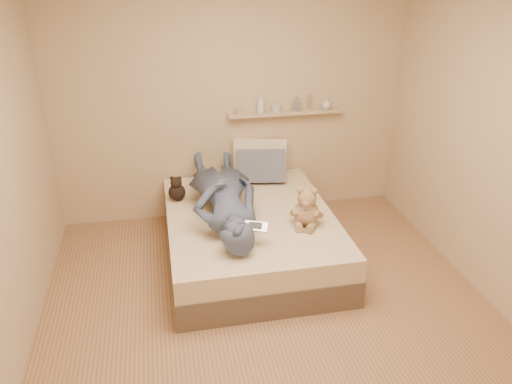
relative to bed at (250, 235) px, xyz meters
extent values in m
plane|color=#9C7150|center=(0.00, -0.93, -0.22)|extent=(3.80, 3.80, 0.00)
plane|color=tan|center=(0.00, 0.97, 1.08)|extent=(3.60, 0.00, 3.60)
plane|color=tan|center=(0.00, -2.83, 1.08)|extent=(3.60, 0.00, 3.60)
cube|color=brown|center=(0.00, 0.00, -0.10)|extent=(1.50, 1.90, 0.25)
cube|color=beige|center=(0.00, 0.00, 0.13)|extent=(1.48, 1.88, 0.20)
cube|color=#AFB0B6|center=(-0.05, -0.53, 0.40)|extent=(0.21, 0.15, 0.07)
cube|color=black|center=(-0.06, -0.54, 0.41)|extent=(0.11, 0.08, 0.03)
sphere|color=#A67D5B|center=(0.44, -0.29, 0.34)|extent=(0.22, 0.22, 0.22)
sphere|color=tan|center=(0.44, -0.31, 0.49)|extent=(0.16, 0.16, 0.16)
sphere|color=tan|center=(0.38, -0.28, 0.56)|extent=(0.06, 0.06, 0.06)
sphere|color=#A67D5B|center=(0.49, -0.33, 0.56)|extent=(0.06, 0.06, 0.06)
sphere|color=#967253|center=(0.41, -0.37, 0.47)|extent=(0.07, 0.07, 0.07)
cylinder|color=#A47557|center=(0.34, -0.28, 0.35)|extent=(0.07, 0.15, 0.13)
cylinder|color=#8C6B4A|center=(0.53, -0.35, 0.35)|extent=(0.14, 0.15, 0.13)
cylinder|color=#9F7C55|center=(0.36, -0.36, 0.26)|extent=(0.09, 0.16, 0.07)
cylinder|color=olive|center=(0.46, -0.40, 0.26)|extent=(0.14, 0.16, 0.07)
cylinder|color=#BCB7A1|center=(0.44, -0.31, 0.42)|extent=(0.15, 0.15, 0.02)
sphere|color=black|center=(-0.63, 0.42, 0.31)|extent=(0.16, 0.16, 0.16)
sphere|color=black|center=(-0.63, 0.41, 0.41)|extent=(0.11, 0.11, 0.11)
sphere|color=black|center=(-0.67, 0.42, 0.46)|extent=(0.04, 0.04, 0.04)
sphere|color=black|center=(-0.59, 0.40, 0.46)|extent=(0.04, 0.04, 0.04)
cube|color=beige|center=(0.27, 0.83, 0.43)|extent=(0.59, 0.38, 0.43)
cube|color=slate|center=(0.25, 0.69, 0.40)|extent=(0.54, 0.33, 0.37)
imported|color=#414F67|center=(-0.24, 0.04, 0.42)|extent=(0.61, 1.63, 0.39)
cube|color=tan|center=(0.55, 0.91, 0.88)|extent=(1.20, 0.12, 0.03)
cylinder|color=beige|center=(0.07, 0.91, 0.92)|extent=(0.07, 0.07, 0.06)
imported|color=silver|center=(0.29, 0.91, 0.99)|extent=(0.11, 0.10, 0.20)
cylinder|color=#B7BDC0|center=(0.45, 0.91, 0.93)|extent=(0.09, 0.09, 0.07)
imported|color=silver|center=(0.67, 0.91, 0.97)|extent=(0.09, 0.09, 0.16)
cylinder|color=silver|center=(0.81, 0.91, 0.97)|extent=(0.03, 0.03, 0.16)
imported|color=silver|center=(0.99, 0.91, 0.96)|extent=(0.10, 0.10, 0.13)
camera|label=1|loc=(-0.74, -3.94, 2.36)|focal=35.00mm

